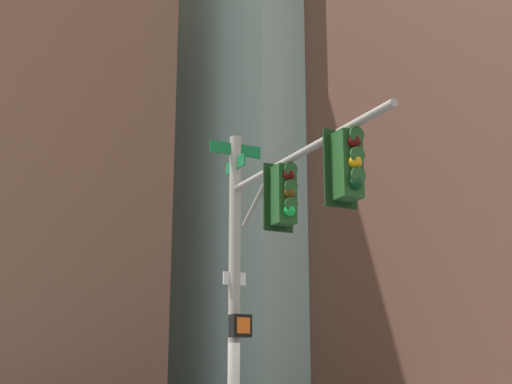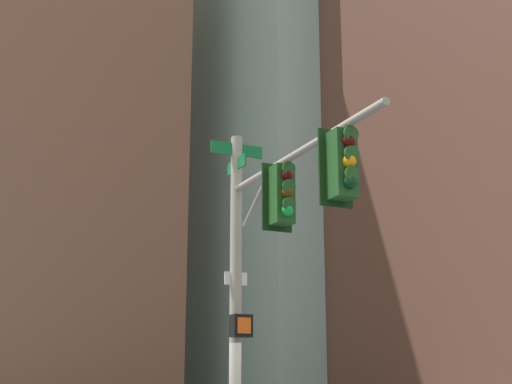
# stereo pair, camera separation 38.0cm
# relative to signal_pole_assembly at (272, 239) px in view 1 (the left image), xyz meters

# --- Properties ---
(signal_pole_assembly) EXTENTS (5.38, 1.33, 6.43)m
(signal_pole_assembly) POSITION_rel_signal_pole_assembly_xyz_m (0.00, 0.00, 0.00)
(signal_pole_assembly) COLOR #9E998C
(signal_pole_assembly) RESTS_ON ground_plane
(building_brick_midblock) EXTENTS (18.70, 17.02, 43.62)m
(building_brick_midblock) POSITION_rel_signal_pole_assembly_xyz_m (-40.79, 6.27, 17.65)
(building_brick_midblock) COLOR #845B47
(building_brick_midblock) RESTS_ON ground_plane
(building_brick_farside) EXTENTS (23.04, 15.85, 39.98)m
(building_brick_farside) POSITION_rel_signal_pole_assembly_xyz_m (-27.82, 36.17, 15.84)
(building_brick_farside) COLOR #4C3328
(building_brick_farside) RESTS_ON ground_plane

